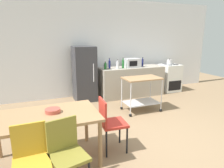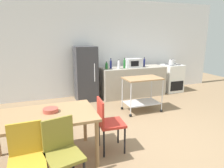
{
  "view_description": "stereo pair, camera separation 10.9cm",
  "coord_description": "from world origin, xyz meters",
  "px_view_note": "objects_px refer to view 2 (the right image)",
  "views": [
    {
      "loc": [
        -1.88,
        -2.78,
        1.86
      ],
      "look_at": [
        -0.3,
        1.2,
        0.8
      ],
      "focal_mm": 32.0,
      "sensor_mm": 36.0,
      "label": 1
    },
    {
      "loc": [
        -1.78,
        -2.82,
        1.86
      ],
      "look_at": [
        -0.3,
        1.2,
        0.8
      ],
      "focal_mm": 32.0,
      "sensor_mm": 36.0,
      "label": 2
    }
  ],
  "objects_px": {
    "kettle": "(172,62)",
    "bottle_olive_oil": "(107,66)",
    "stove_oven": "(172,78)",
    "kitchen_cart": "(142,89)",
    "chair_mustard": "(27,157)",
    "microwave": "(133,63)",
    "chair_red": "(108,121)",
    "refrigerator": "(86,74)",
    "bottle_soy_sauce": "(144,63)",
    "bottle_wine": "(111,64)",
    "dining_table": "(43,120)",
    "bottle_soda": "(119,65)",
    "fruit_bowl": "(51,110)",
    "chair_olive": "(62,150)",
    "bottle_vinegar": "(124,64)"
  },
  "relations": [
    {
      "from": "kettle",
      "to": "bottle_olive_oil",
      "type": "bearing_deg",
      "value": 179.17
    },
    {
      "from": "stove_oven",
      "to": "kitchen_cart",
      "type": "xyz_separation_m",
      "value": [
        -1.81,
        -1.27,
        0.12
      ]
    },
    {
      "from": "chair_mustard",
      "to": "microwave",
      "type": "bearing_deg",
      "value": 46.03
    },
    {
      "from": "chair_red",
      "to": "refrigerator",
      "type": "xyz_separation_m",
      "value": [
        0.28,
        2.72,
        0.26
      ]
    },
    {
      "from": "chair_mustard",
      "to": "chair_red",
      "type": "xyz_separation_m",
      "value": [
        1.17,
        0.59,
        0.0
      ]
    },
    {
      "from": "chair_mustard",
      "to": "refrigerator",
      "type": "height_order",
      "value": "refrigerator"
    },
    {
      "from": "bottle_soy_sauce",
      "to": "stove_oven",
      "type": "bearing_deg",
      "value": 0.76
    },
    {
      "from": "chair_red",
      "to": "kitchen_cart",
      "type": "relative_size",
      "value": 0.98
    },
    {
      "from": "chair_mustard",
      "to": "stove_oven",
      "type": "height_order",
      "value": "stove_oven"
    },
    {
      "from": "refrigerator",
      "to": "kettle",
      "type": "distance_m",
      "value": 2.8
    },
    {
      "from": "stove_oven",
      "to": "bottle_soy_sauce",
      "type": "xyz_separation_m",
      "value": [
        -1.07,
        -0.01,
        0.57
      ]
    },
    {
      "from": "chair_red",
      "to": "bottle_wine",
      "type": "height_order",
      "value": "bottle_wine"
    },
    {
      "from": "dining_table",
      "to": "bottle_soda",
      "type": "distance_m",
      "value": 3.33
    },
    {
      "from": "refrigerator",
      "to": "bottle_soy_sauce",
      "type": "xyz_separation_m",
      "value": [
        1.83,
        -0.1,
        0.24
      ]
    },
    {
      "from": "kitchen_cart",
      "to": "fruit_bowl",
      "type": "bearing_deg",
      "value": -150.35
    },
    {
      "from": "microwave",
      "to": "fruit_bowl",
      "type": "xyz_separation_m",
      "value": [
        -2.59,
        -2.52,
        -0.25
      ]
    },
    {
      "from": "bottle_soy_sauce",
      "to": "fruit_bowl",
      "type": "distance_m",
      "value": 3.89
    },
    {
      "from": "dining_table",
      "to": "fruit_bowl",
      "type": "height_order",
      "value": "fruit_bowl"
    },
    {
      "from": "dining_table",
      "to": "fruit_bowl",
      "type": "xyz_separation_m",
      "value": [
        0.12,
        0.06,
        0.11
      ]
    },
    {
      "from": "refrigerator",
      "to": "bottle_olive_oil",
      "type": "height_order",
      "value": "refrigerator"
    },
    {
      "from": "fruit_bowl",
      "to": "stove_oven",
      "type": "bearing_deg",
      "value": 32.16
    },
    {
      "from": "fruit_bowl",
      "to": "kettle",
      "type": "distance_m",
      "value": 4.61
    },
    {
      "from": "stove_oven",
      "to": "fruit_bowl",
      "type": "height_order",
      "value": "stove_oven"
    },
    {
      "from": "chair_olive",
      "to": "bottle_soda",
      "type": "xyz_separation_m",
      "value": [
        2.0,
        3.14,
        0.49
      ]
    },
    {
      "from": "bottle_soda",
      "to": "dining_table",
      "type": "bearing_deg",
      "value": -131.31
    },
    {
      "from": "microwave",
      "to": "kettle",
      "type": "xyz_separation_m",
      "value": [
        1.32,
        -0.09,
        -0.03
      ]
    },
    {
      "from": "bottle_olive_oil",
      "to": "microwave",
      "type": "height_order",
      "value": "microwave"
    },
    {
      "from": "bottle_vinegar",
      "to": "kettle",
      "type": "bearing_deg",
      "value": 0.65
    },
    {
      "from": "dining_table",
      "to": "kitchen_cart",
      "type": "height_order",
      "value": "kitchen_cart"
    },
    {
      "from": "fruit_bowl",
      "to": "bottle_vinegar",
      "type": "bearing_deg",
      "value": 47.1
    },
    {
      "from": "kettle",
      "to": "stove_oven",
      "type": "bearing_deg",
      "value": 39.67
    },
    {
      "from": "refrigerator",
      "to": "bottle_wine",
      "type": "distance_m",
      "value": 0.78
    },
    {
      "from": "chair_red",
      "to": "bottle_olive_oil",
      "type": "bearing_deg",
      "value": -14.63
    },
    {
      "from": "chair_mustard",
      "to": "chair_olive",
      "type": "bearing_deg",
      "value": -2.62
    },
    {
      "from": "bottle_wine",
      "to": "bottle_soy_sauce",
      "type": "bearing_deg",
      "value": -0.57
    },
    {
      "from": "dining_table",
      "to": "chair_red",
      "type": "height_order",
      "value": "chair_red"
    },
    {
      "from": "bottle_soda",
      "to": "fruit_bowl",
      "type": "xyz_separation_m",
      "value": [
        -2.07,
        -2.43,
        -0.23
      ]
    },
    {
      "from": "microwave",
      "to": "bottle_soy_sauce",
      "type": "relative_size",
      "value": 1.6
    },
    {
      "from": "bottle_soy_sauce",
      "to": "chair_mustard",
      "type": "bearing_deg",
      "value": -135.48
    },
    {
      "from": "chair_red",
      "to": "bottle_soy_sauce",
      "type": "height_order",
      "value": "bottle_soy_sauce"
    },
    {
      "from": "chair_mustard",
      "to": "dining_table",
      "type": "bearing_deg",
      "value": 70.37
    },
    {
      "from": "refrigerator",
      "to": "bottle_soda",
      "type": "height_order",
      "value": "refrigerator"
    },
    {
      "from": "chair_mustard",
      "to": "kettle",
      "type": "xyz_separation_m",
      "value": [
        4.23,
        3.14,
        0.48
      ]
    },
    {
      "from": "bottle_wine",
      "to": "bottle_soy_sauce",
      "type": "relative_size",
      "value": 1.05
    },
    {
      "from": "chair_olive",
      "to": "bottle_wine",
      "type": "xyz_separation_m",
      "value": [
        1.79,
        3.24,
        0.5
      ]
    },
    {
      "from": "dining_table",
      "to": "bottle_olive_oil",
      "type": "distance_m",
      "value": 3.13
    },
    {
      "from": "fruit_bowl",
      "to": "chair_olive",
      "type": "bearing_deg",
      "value": -84.36
    },
    {
      "from": "dining_table",
      "to": "chair_red",
      "type": "bearing_deg",
      "value": -2.92
    },
    {
      "from": "dining_table",
      "to": "chair_mustard",
      "type": "distance_m",
      "value": 0.69
    },
    {
      "from": "bottle_olive_oil",
      "to": "fruit_bowl",
      "type": "xyz_separation_m",
      "value": [
        -1.71,
        -2.47,
        -0.21
      ]
    }
  ]
}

